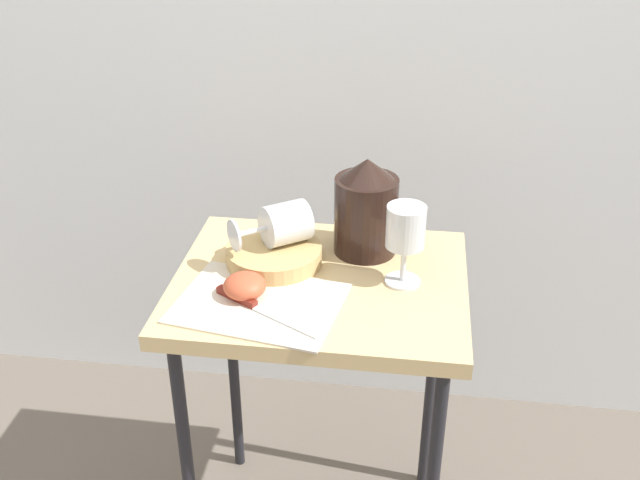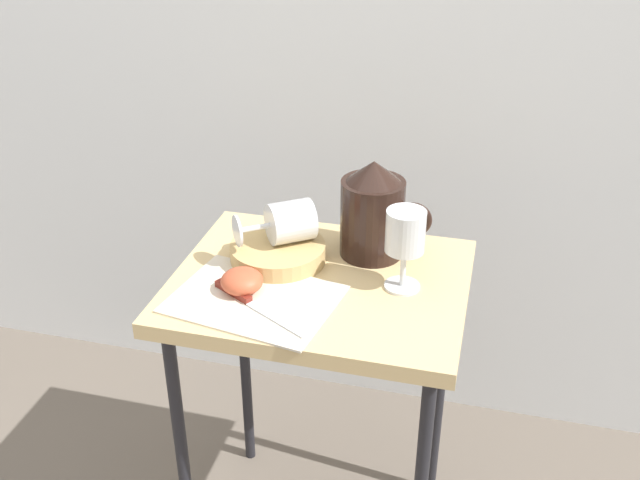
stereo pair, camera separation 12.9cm
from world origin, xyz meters
The scene contains 8 objects.
table centered at (0.00, 0.00, 0.59)m, with size 0.53×0.43×0.66m.
linen_napkin centered at (-0.09, -0.10, 0.66)m, with size 0.27×0.21×0.00m, color beige.
basket_tray centered at (-0.09, 0.04, 0.68)m, with size 0.18×0.18×0.04m, color tan.
pitcher centered at (0.07, 0.12, 0.74)m, with size 0.17×0.12×0.19m.
wine_glass_upright centered at (0.15, 0.01, 0.77)m, with size 0.07×0.07×0.15m.
wine_glass_tipped_near centered at (-0.08, 0.06, 0.74)m, with size 0.16×0.14×0.08m.
apple_half_left centered at (-0.12, -0.08, 0.69)m, with size 0.07×0.07×0.04m, color #C15133.
knife centered at (-0.10, -0.11, 0.67)m, with size 0.20×0.12×0.01m.
Camera 2 is at (0.28, -1.10, 1.37)m, focal length 41.25 mm.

